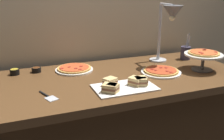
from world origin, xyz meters
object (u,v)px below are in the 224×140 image
(pizza_plate_front, at_px, (161,71))
(sauce_cup_near, at_px, (36,70))
(utensil_holder, at_px, (186,53))
(pizza_plate_center, at_px, (74,69))
(heat_lamp, at_px, (170,19))
(serving_spatula, at_px, (48,96))
(pizza_plate_raised_stand, at_px, (203,56))
(sandwich_platter, at_px, (125,85))
(sauce_cup_far, at_px, (15,72))

(pizza_plate_front, relative_size, sauce_cup_near, 4.25)
(pizza_plate_front, relative_size, utensil_holder, 1.27)
(pizza_plate_center, height_order, sauce_cup_near, sauce_cup_near)
(heat_lamp, bearing_deg, serving_spatula, -163.29)
(pizza_plate_raised_stand, relative_size, utensil_holder, 1.23)
(pizza_plate_raised_stand, xyz_separation_m, sandwich_platter, (-0.69, -0.13, -0.09))
(sandwich_platter, bearing_deg, pizza_plate_center, 114.21)
(pizza_plate_center, relative_size, sauce_cup_far, 4.22)
(heat_lamp, xyz_separation_m, serving_spatula, (-0.97, -0.29, -0.36))
(pizza_plate_front, xyz_separation_m, serving_spatula, (-0.83, -0.14, -0.01))
(sandwich_platter, bearing_deg, serving_spatula, 174.70)
(sauce_cup_far, bearing_deg, heat_lamp, -9.45)
(heat_lamp, bearing_deg, sandwich_platter, -146.76)
(serving_spatula, bearing_deg, heat_lamp, 16.71)
(pizza_plate_front, height_order, sauce_cup_near, sauce_cup_near)
(sandwich_platter, relative_size, sauce_cup_far, 5.78)
(pizza_plate_raised_stand, relative_size, sandwich_platter, 0.73)
(heat_lamp, relative_size, pizza_plate_raised_stand, 1.70)
(serving_spatula, bearing_deg, sandwich_platter, -5.30)
(pizza_plate_raised_stand, bearing_deg, pizza_plate_front, 171.38)
(pizza_plate_front, height_order, pizza_plate_center, same)
(heat_lamp, xyz_separation_m, sauce_cup_far, (-1.14, 0.19, -0.35))
(heat_lamp, height_order, sauce_cup_near, heat_lamp)
(heat_lamp, height_order, pizza_plate_center, heat_lamp)
(pizza_plate_front, distance_m, pizza_plate_raised_stand, 0.34)
(pizza_plate_raised_stand, bearing_deg, sauce_cup_near, 161.30)
(pizza_plate_center, distance_m, sauce_cup_far, 0.42)
(serving_spatula, bearing_deg, sauce_cup_far, 108.82)
(serving_spatula, bearing_deg, sauce_cup_near, 91.64)
(pizza_plate_center, height_order, sauce_cup_far, sauce_cup_far)
(sauce_cup_near, bearing_deg, pizza_plate_center, -12.90)
(utensil_holder, distance_m, serving_spatula, 1.28)
(sauce_cup_near, xyz_separation_m, sauce_cup_far, (-0.15, -0.00, 0.00))
(sauce_cup_near, bearing_deg, heat_lamp, -10.91)
(sandwich_platter, bearing_deg, heat_lamp, 33.24)
(serving_spatula, bearing_deg, pizza_plate_center, 58.97)
(pizza_plate_raised_stand, distance_m, sandwich_platter, 0.71)
(pizza_plate_raised_stand, height_order, sauce_cup_near, pizza_plate_raised_stand)
(heat_lamp, relative_size, utensil_holder, 2.10)
(pizza_plate_center, height_order, pizza_plate_raised_stand, pizza_plate_raised_stand)
(pizza_plate_center, xyz_separation_m, utensil_holder, (0.96, -0.03, 0.05))
(heat_lamp, distance_m, pizza_plate_raised_stand, 0.37)
(heat_lamp, bearing_deg, pizza_plate_raised_stand, -48.93)
(pizza_plate_raised_stand, height_order, sauce_cup_far, pizza_plate_raised_stand)
(heat_lamp, bearing_deg, pizza_plate_front, -133.53)
(sauce_cup_far, bearing_deg, pizza_plate_center, -8.21)
(sandwich_platter, height_order, sauce_cup_far, sandwich_platter)
(sauce_cup_far, bearing_deg, pizza_plate_front, -19.15)
(heat_lamp, distance_m, pizza_plate_center, 0.81)
(sauce_cup_near, xyz_separation_m, utensil_holder, (1.23, -0.10, 0.04))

